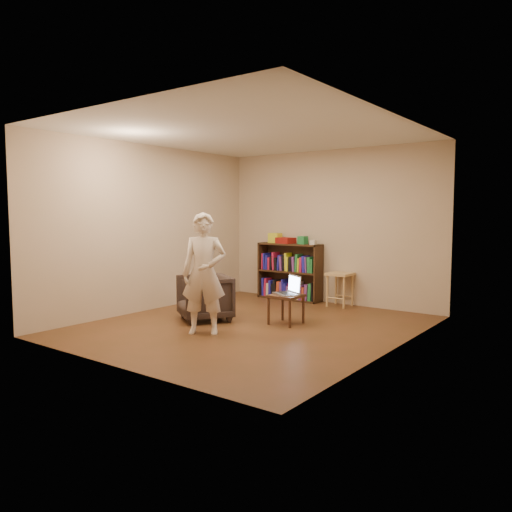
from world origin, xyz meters
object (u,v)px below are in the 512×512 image
Objects in this scene: stool at (340,279)px; person at (204,274)px; bookshelf at (290,275)px; side_table at (286,300)px; laptop at (289,290)px; armchair at (205,298)px.

person reaches higher than stool.
stool is at bearing -3.60° from bookshelf.
side_table is 0.14m from laptop.
stool is 2.79m from person.
side_table is (1.03, -1.70, -0.10)m from bookshelf.
bookshelf is 2.85m from person.
person is (-0.54, -1.08, 0.43)m from side_table.
side_table is (0.01, -1.64, -0.11)m from stool.
person is at bearing -100.95° from stool.
person is at bearing -85.58° from laptop.
bookshelf is at bearing 153.13° from laptop.
bookshelf reaches higher than stool.
laptop reaches higher than armchair.
armchair is 1.61× the size of laptop.
bookshelf is 2.69× the size of laptop.
laptop is at bearing 66.71° from side_table.
bookshelf is 1.96m from laptop.
armchair reaches higher than side_table.
armchair is at bearing -91.40° from bookshelf.
person is at bearing -79.97° from bookshelf.
laptop is at bearing -88.86° from stool.
person is (-0.56, -1.13, 0.30)m from laptop.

